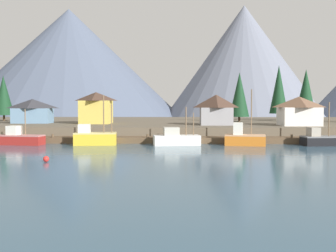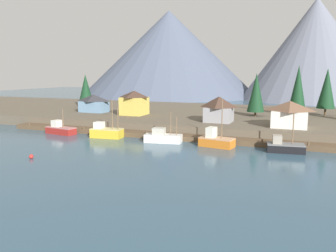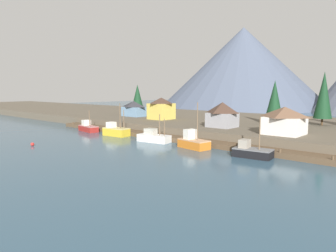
{
  "view_description": "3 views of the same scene",
  "coord_description": "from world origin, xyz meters",
  "px_view_note": "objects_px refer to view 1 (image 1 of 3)",
  "views": [
    {
      "loc": [
        1.09,
        -70.87,
        6.83
      ],
      "look_at": [
        -0.6,
        1.63,
        2.9
      ],
      "focal_mm": 45.62,
      "sensor_mm": 36.0,
      "label": 1
    },
    {
      "loc": [
        26.18,
        -63.57,
        13.78
      ],
      "look_at": [
        0.12,
        2.45,
        2.61
      ],
      "focal_mm": 35.86,
      "sensor_mm": 36.0,
      "label": 2
    },
    {
      "loc": [
        47.4,
        -49.43,
        11.33
      ],
      "look_at": [
        0.9,
        2.48,
        3.11
      ],
      "focal_mm": 32.61,
      "sensor_mm": 36.0,
      "label": 3
    }
  ],
  "objects_px": {
    "fishing_boat_white": "(176,139)",
    "house_white": "(299,111)",
    "fishing_boat_yellow": "(94,137)",
    "house_blue": "(32,111)",
    "fishing_boat_black": "(321,139)",
    "house_yellow": "(96,108)",
    "conifer_mid_right": "(306,91)",
    "conifer_mid_left": "(239,94)",
    "conifer_back_left": "(4,95)",
    "channel_buoy": "(46,159)",
    "fishing_boat_orange": "(244,138)",
    "fishing_boat_red": "(20,138)",
    "conifer_near_left": "(279,89)",
    "house_grey": "(216,109)"
  },
  "relations": [
    {
      "from": "fishing_boat_yellow",
      "to": "conifer_mid_right",
      "type": "bearing_deg",
      "value": 33.62
    },
    {
      "from": "fishing_boat_red",
      "to": "house_blue",
      "type": "distance_m",
      "value": 22.65
    },
    {
      "from": "house_white",
      "to": "channel_buoy",
      "type": "height_order",
      "value": "house_white"
    },
    {
      "from": "conifer_mid_right",
      "to": "conifer_back_left",
      "type": "relative_size",
      "value": 1.15
    },
    {
      "from": "house_grey",
      "to": "conifer_back_left",
      "type": "bearing_deg",
      "value": 159.87
    },
    {
      "from": "fishing_boat_yellow",
      "to": "fishing_boat_orange",
      "type": "xyz_separation_m",
      "value": [
        24.26,
        -0.16,
        -0.02
      ]
    },
    {
      "from": "fishing_boat_orange",
      "to": "conifer_near_left",
      "type": "relative_size",
      "value": 0.67
    },
    {
      "from": "house_yellow",
      "to": "conifer_near_left",
      "type": "relative_size",
      "value": 0.51
    },
    {
      "from": "fishing_boat_yellow",
      "to": "conifer_mid_left",
      "type": "xyz_separation_m",
      "value": [
        27.75,
        29.77,
        7.55
      ]
    },
    {
      "from": "fishing_boat_yellow",
      "to": "house_blue",
      "type": "bearing_deg",
      "value": 123.05
    },
    {
      "from": "house_grey",
      "to": "house_yellow",
      "type": "relative_size",
      "value": 0.95
    },
    {
      "from": "fishing_boat_white",
      "to": "house_white",
      "type": "bearing_deg",
      "value": 20.66
    },
    {
      "from": "fishing_boat_black",
      "to": "house_yellow",
      "type": "xyz_separation_m",
      "value": [
        -40.22,
        20.51,
        4.89
      ]
    },
    {
      "from": "fishing_boat_black",
      "to": "conifer_near_left",
      "type": "distance_m",
      "value": 36.37
    },
    {
      "from": "house_blue",
      "to": "house_yellow",
      "type": "bearing_deg",
      "value": -5.24
    },
    {
      "from": "fishing_boat_black",
      "to": "house_white",
      "type": "relative_size",
      "value": 0.93
    },
    {
      "from": "house_yellow",
      "to": "conifer_near_left",
      "type": "bearing_deg",
      "value": 19.44
    },
    {
      "from": "channel_buoy",
      "to": "fishing_boat_black",
      "type": "bearing_deg",
      "value": 27.74
    },
    {
      "from": "house_blue",
      "to": "conifer_near_left",
      "type": "distance_m",
      "value": 57.33
    },
    {
      "from": "house_blue",
      "to": "conifer_mid_right",
      "type": "distance_m",
      "value": 64.71
    },
    {
      "from": "fishing_boat_yellow",
      "to": "house_blue",
      "type": "relative_size",
      "value": 0.98
    },
    {
      "from": "fishing_boat_white",
      "to": "house_blue",
      "type": "relative_size",
      "value": 0.94
    },
    {
      "from": "fishing_boat_white",
      "to": "house_grey",
      "type": "height_order",
      "value": "house_grey"
    },
    {
      "from": "fishing_boat_red",
      "to": "channel_buoy",
      "type": "bearing_deg",
      "value": -53.52
    },
    {
      "from": "fishing_boat_red",
      "to": "house_grey",
      "type": "bearing_deg",
      "value": 33.4
    },
    {
      "from": "house_white",
      "to": "fishing_boat_black",
      "type": "bearing_deg",
      "value": -90.82
    },
    {
      "from": "house_yellow",
      "to": "channel_buoy",
      "type": "height_order",
      "value": "house_yellow"
    },
    {
      "from": "fishing_boat_red",
      "to": "conifer_mid_right",
      "type": "relative_size",
      "value": 0.61
    },
    {
      "from": "fishing_boat_yellow",
      "to": "channel_buoy",
      "type": "distance_m",
      "value": 20.27
    },
    {
      "from": "fishing_boat_yellow",
      "to": "conifer_mid_right",
      "type": "relative_size",
      "value": 0.64
    },
    {
      "from": "house_blue",
      "to": "house_yellow",
      "type": "distance_m",
      "value": 14.02
    },
    {
      "from": "conifer_near_left",
      "to": "channel_buoy",
      "type": "distance_m",
      "value": 68.72
    },
    {
      "from": "conifer_near_left",
      "to": "conifer_mid_right",
      "type": "xyz_separation_m",
      "value": [
        7.13,
        2.07,
        -0.28
      ]
    },
    {
      "from": "conifer_mid_right",
      "to": "fishing_boat_orange",
      "type": "bearing_deg",
      "value": -119.18
    },
    {
      "from": "house_blue",
      "to": "channel_buoy",
      "type": "relative_size",
      "value": 11.85
    },
    {
      "from": "conifer_mid_left",
      "to": "conifer_near_left",
      "type": "bearing_deg",
      "value": 27.56
    },
    {
      "from": "conifer_back_left",
      "to": "channel_buoy",
      "type": "bearing_deg",
      "value": -63.36
    },
    {
      "from": "fishing_boat_yellow",
      "to": "house_blue",
      "type": "xyz_separation_m",
      "value": [
        -17.54,
        21.72,
        3.93
      ]
    },
    {
      "from": "conifer_mid_left",
      "to": "conifer_back_left",
      "type": "bearing_deg",
      "value": 176.1
    },
    {
      "from": "fishing_boat_black",
      "to": "house_yellow",
      "type": "height_order",
      "value": "house_yellow"
    },
    {
      "from": "fishing_boat_red",
      "to": "channel_buoy",
      "type": "distance_m",
      "value": 22.89
    },
    {
      "from": "fishing_boat_black",
      "to": "fishing_boat_yellow",
      "type": "bearing_deg",
      "value": 172.82
    },
    {
      "from": "house_white",
      "to": "channel_buoy",
      "type": "distance_m",
      "value": 51.24
    },
    {
      "from": "house_yellow",
      "to": "conifer_near_left",
      "type": "distance_m",
      "value": 44.3
    },
    {
      "from": "conifer_near_left",
      "to": "fishing_boat_red",
      "type": "bearing_deg",
      "value": -145.11
    },
    {
      "from": "fishing_boat_red",
      "to": "conifer_near_left",
      "type": "relative_size",
      "value": 0.58
    },
    {
      "from": "fishing_boat_yellow",
      "to": "house_yellow",
      "type": "height_order",
      "value": "house_yellow"
    },
    {
      "from": "channel_buoy",
      "to": "conifer_mid_left",
      "type": "bearing_deg",
      "value": 59.54
    },
    {
      "from": "house_blue",
      "to": "conifer_mid_left",
      "type": "xyz_separation_m",
      "value": [
        45.29,
        8.06,
        3.62
      ]
    },
    {
      "from": "fishing_boat_white",
      "to": "house_yellow",
      "type": "height_order",
      "value": "house_yellow"
    }
  ]
}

